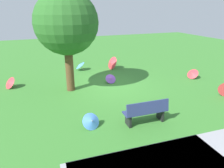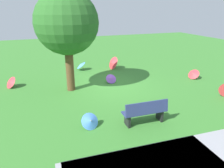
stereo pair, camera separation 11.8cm
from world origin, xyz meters
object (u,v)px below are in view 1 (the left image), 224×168
Objects in this scene: parasol_blue_1 at (91,121)px; parasol_red_4 at (9,83)px; shade_tree at (66,23)px; parasol_red_1 at (111,63)px; parasol_purple_0 at (111,79)px; parasol_blue_0 at (80,65)px; parasol_red_0 at (192,74)px; park_bench at (146,112)px.

parasol_red_4 is (2.87, -5.25, 0.01)m from parasol_blue_1.
shade_tree is 5.17m from parasol_red_1.
parasol_red_1 is at bearing -111.51° from parasol_purple_0.
parasol_purple_0 is at bearing 68.49° from parasol_red_1.
parasol_blue_1 is at bearing 63.85° from parasol_red_1.
parasol_blue_0 reaches higher than parasol_red_4.
parasol_red_1 is at bearing -44.15° from parasol_red_0.
shade_tree is 6.13× the size of parasol_red_0.
shade_tree is at bearing -5.93° from parasol_red_0.
parasol_blue_0 is at bearing -99.89° from parasol_blue_1.
parasol_red_1 is 6.35m from parasol_red_4.
parasol_red_0 is 1.02× the size of parasol_blue_0.
parasol_blue_1 is 5.98m from parasol_red_4.
parasol_red_0 is (-4.72, 0.96, 0.04)m from parasol_purple_0.
parasol_blue_1 is at bearing 61.07° from parasol_purple_0.
parasol_purple_0 is (-2.24, -0.24, -2.98)m from shade_tree.
parasol_blue_0 reaches higher than parasol_red_0.
park_bench is 2.75× the size of parasol_purple_0.
parasol_blue_1 is (1.89, -0.37, -0.18)m from park_bench.
shade_tree is 4.35m from parasol_red_4.
shade_tree is 7.59m from parasol_red_0.
parasol_red_4 is (4.12, 1.93, -0.07)m from parasol_blue_0.
parasol_red_0 is at bearing 174.07° from shade_tree.
shade_tree reaches higher than parasol_purple_0.
parasol_red_4 is at bearing -12.08° from parasol_red_0.
shade_tree is 3.73m from parasol_purple_0.
parasol_red_0 is at bearing -155.81° from parasol_blue_1.
park_bench reaches higher than parasol_red_4.
parasol_purple_0 is 5.27m from parasol_red_4.
shade_tree is at bearing 154.40° from parasol_red_4.
parasol_red_4 is (9.86, -2.11, -0.00)m from parasol_red_0.
parasol_red_4 is at bearing 13.40° from parasol_red_1.
parasol_red_0 is (-6.96, 0.72, -2.94)m from shade_tree.
shade_tree is at bearing 6.09° from parasol_purple_0.
parasol_red_0 is 7.66m from parasol_blue_1.
parasol_red_1 is at bearing -101.22° from park_bench.
parasol_red_0 is (-5.09, -3.50, -0.17)m from park_bench.
parasol_red_0 reaches higher than parasol_purple_0.
shade_tree is at bearing 41.10° from parasol_red_1.
parasol_red_1 is (-1.41, -7.09, -0.03)m from park_bench.
shade_tree reaches higher than parasol_red_4.
parasol_red_1 is 2.10m from parasol_blue_0.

